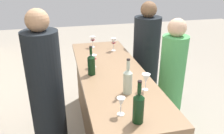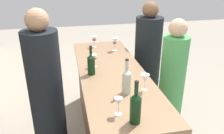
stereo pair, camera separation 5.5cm
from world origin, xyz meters
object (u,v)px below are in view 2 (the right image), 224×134
object	(u,v)px
wine_glass_far_center	(94,58)
wine_bottle_leftmost_dark_green	(136,107)
wine_glass_near_left	(145,79)
person_right_guest	(47,95)
wine_glass_near_right	(94,39)
person_center_guest	(147,58)
wine_bottle_second_left_clear_pale	(126,81)
person_left_guest	(172,80)
wine_glass_far_left	(118,103)
wine_bottle_center_dark_green	(91,64)
wine_glass_near_center	(115,42)

from	to	relation	value
wine_glass_far_center	wine_bottle_leftmost_dark_green	bearing A→B (deg)	-171.72
wine_bottle_leftmost_dark_green	wine_glass_near_left	bearing A→B (deg)	-26.92
wine_bottle_leftmost_dark_green	person_right_guest	bearing A→B (deg)	40.88
wine_glass_near_right	wine_glass_far_center	xyz separation A→B (m)	(-0.70, 0.10, -0.01)
wine_glass_far_center	person_center_guest	xyz separation A→B (m)	(0.63, -0.88, -0.31)
wine_bottle_second_left_clear_pale	person_left_guest	xyz separation A→B (m)	(0.61, -0.76, -0.36)
person_right_guest	person_left_guest	bearing A→B (deg)	-9.03
wine_bottle_leftmost_dark_green	person_right_guest	world-z (taller)	person_right_guest
wine_glass_far_left	person_left_guest	bearing A→B (deg)	-44.55
wine_glass_far_left	person_right_guest	xyz separation A→B (m)	(0.67, 0.58, -0.25)
wine_bottle_leftmost_dark_green	wine_bottle_second_left_clear_pale	bearing A→B (deg)	-6.38
wine_bottle_second_left_clear_pale	person_right_guest	size ratio (longest dim) A/B	0.20
wine_bottle_second_left_clear_pale	wine_glass_far_center	xyz separation A→B (m)	(0.65, 0.20, -0.02)
wine_bottle_second_left_clear_pale	person_center_guest	bearing A→B (deg)	-27.69
wine_bottle_second_left_clear_pale	wine_glass_far_left	world-z (taller)	wine_bottle_second_left_clear_pale
wine_bottle_second_left_clear_pale	person_center_guest	size ratio (longest dim) A/B	0.22
wine_glass_far_center	wine_glass_far_left	bearing A→B (deg)	-176.46
wine_bottle_second_left_clear_pale	person_right_guest	world-z (taller)	person_right_guest
wine_glass_far_center	person_left_guest	xyz separation A→B (m)	(-0.04, -0.96, -0.34)
wine_bottle_center_dark_green	person_right_guest	world-z (taller)	person_right_guest
wine_glass_far_left	wine_bottle_center_dark_green	bearing A→B (deg)	8.18
wine_glass_near_center	wine_glass_far_left	distance (m)	1.48
wine_bottle_second_left_clear_pale	wine_glass_near_center	world-z (taller)	wine_bottle_second_left_clear_pale
wine_bottle_leftmost_dark_green	wine_glass_far_left	size ratio (longest dim) A/B	2.28
person_left_guest	person_center_guest	size ratio (longest dim) A/B	0.93
wine_glass_near_center	person_left_guest	world-z (taller)	person_left_guest
person_left_guest	wine_bottle_leftmost_dark_green	bearing A→B (deg)	41.99
wine_glass_near_left	person_left_guest	distance (m)	0.90
person_left_guest	person_right_guest	world-z (taller)	person_right_guest
wine_bottle_leftmost_dark_green	wine_bottle_second_left_clear_pale	world-z (taller)	wine_bottle_leftmost_dark_green
wine_glass_far_center	wine_bottle_second_left_clear_pale	bearing A→B (deg)	-162.62
wine_glass_near_left	wine_glass_near_center	size ratio (longest dim) A/B	0.92
wine_glass_near_right	person_left_guest	world-z (taller)	person_left_guest
wine_bottle_leftmost_dark_green	person_right_guest	distance (m)	1.08
wine_glass_far_center	person_left_guest	bearing A→B (deg)	-92.59
wine_bottle_center_dark_green	wine_glass_far_left	world-z (taller)	wine_bottle_center_dark_green
person_left_guest	wine_glass_near_center	bearing A→B (deg)	-51.05
wine_glass_near_center	wine_glass_far_left	world-z (taller)	wine_glass_near_center
wine_bottle_center_dark_green	wine_bottle_second_left_clear_pale	bearing A→B (deg)	-151.03
wine_bottle_center_dark_green	person_center_guest	bearing A→B (deg)	-48.57
wine_glass_near_left	person_right_guest	xyz separation A→B (m)	(0.34, 0.90, -0.26)
wine_glass_near_center	wine_glass_far_center	distance (m)	0.60
wine_glass_near_right	person_right_guest	bearing A→B (deg)	147.90
wine_bottle_second_left_clear_pale	person_left_guest	bearing A→B (deg)	-51.22
wine_bottle_center_dark_green	wine_glass_near_right	distance (m)	0.91
wine_bottle_leftmost_dark_green	person_center_guest	bearing A→B (deg)	-22.87
wine_glass_near_right	person_center_guest	xyz separation A→B (m)	(-0.08, -0.78, -0.32)
wine_glass_far_center	person_center_guest	world-z (taller)	person_center_guest
wine_glass_near_center	person_center_guest	size ratio (longest dim) A/B	0.11
wine_glass_near_center	wine_glass_far_left	size ratio (longest dim) A/B	1.18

